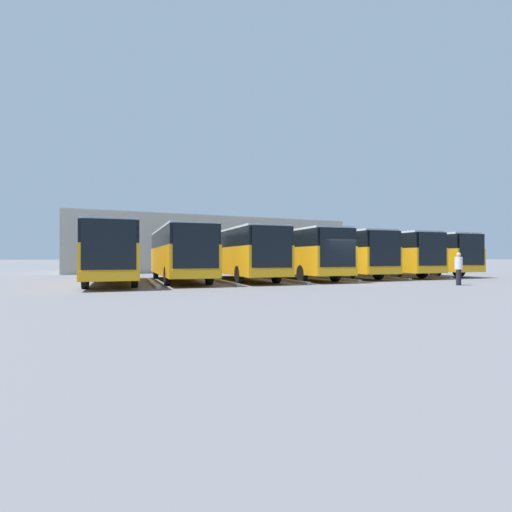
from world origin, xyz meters
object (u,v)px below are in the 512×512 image
at_px(bus_0, 413,253).
at_px(bus_2, 336,253).
at_px(pedestrian, 459,268).
at_px(bus_1, 378,253).
at_px(bus_4, 240,252).
at_px(bus_5, 179,252).
at_px(bus_3, 294,253).
at_px(bus_6, 112,252).

bearing_deg(bus_0, bus_2, 6.97).
height_order(bus_2, pedestrian, bus_2).
xyz_separation_m(bus_2, pedestrian, (-0.62, 9.92, -0.88)).
xyz_separation_m(bus_1, bus_4, (11.99, 0.23, 0.00)).
height_order(bus_2, bus_5, same).
distance_m(bus_1, bus_4, 12.00).
bearing_deg(bus_3, bus_1, -169.76).
bearing_deg(bus_4, bus_6, 7.68).
bearing_deg(bus_0, bus_1, 8.40).
relative_size(bus_6, pedestrian, 6.91).
height_order(bus_5, pedestrian, bus_5).
relative_size(bus_3, bus_6, 1.00).
bearing_deg(bus_0, bus_5, 6.91).
height_order(bus_0, bus_6, same).
distance_m(bus_3, bus_6, 11.99).
bearing_deg(pedestrian, bus_5, 121.14).
distance_m(bus_4, bus_5, 4.01).
distance_m(bus_2, bus_4, 8.00).
height_order(bus_1, bus_4, same).
distance_m(bus_5, pedestrian, 16.05).
xyz_separation_m(bus_2, bus_4, (8.00, 0.31, 0.00)).
bearing_deg(bus_2, pedestrian, 100.25).
xyz_separation_m(bus_0, pedestrian, (7.38, 9.96, -0.88)).
relative_size(bus_3, bus_4, 1.00).
distance_m(bus_0, bus_4, 16.00).
xyz_separation_m(bus_6, pedestrian, (-16.61, 9.47, -0.88)).
relative_size(bus_0, bus_3, 1.00).
bearing_deg(bus_0, pedestrian, 60.16).
bearing_deg(pedestrian, bus_3, 95.52).
bearing_deg(bus_6, bus_1, -172.25).
distance_m(bus_2, bus_5, 11.99).
relative_size(bus_2, pedestrian, 6.91).
bearing_deg(bus_3, bus_0, -170.37).
height_order(bus_0, bus_1, same).
bearing_deg(bus_6, bus_0, -172.14).
distance_m(bus_6, pedestrian, 19.14).
distance_m(bus_3, bus_4, 4.01).
xyz_separation_m(bus_0, bus_1, (4.00, 0.12, 0.00)).
height_order(bus_2, bus_3, same).
bearing_deg(bus_0, bus_6, 7.86).
relative_size(bus_1, bus_6, 1.00).
bearing_deg(pedestrian, bus_6, 129.54).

